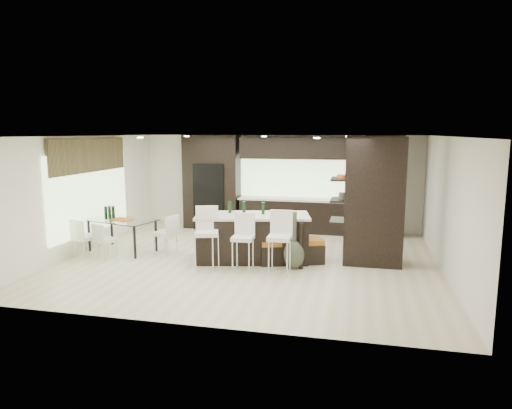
% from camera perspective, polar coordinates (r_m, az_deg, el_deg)
% --- Properties ---
extents(ground, '(8.00, 8.00, 0.00)m').
position_cam_1_polar(ground, '(10.08, -0.77, -6.99)').
color(ground, beige).
rests_on(ground, ground).
extents(back_wall, '(8.00, 0.02, 2.70)m').
position_cam_1_polar(back_wall, '(13.20, 2.82, 2.79)').
color(back_wall, white).
rests_on(back_wall, ground).
extents(left_wall, '(0.02, 7.00, 2.70)m').
position_cam_1_polar(left_wall, '(11.42, -20.69, 1.24)').
color(left_wall, white).
rests_on(left_wall, ground).
extents(right_wall, '(0.02, 7.00, 2.70)m').
position_cam_1_polar(right_wall, '(9.67, 22.90, -0.21)').
color(right_wall, white).
rests_on(right_wall, ground).
extents(ceiling, '(8.00, 7.00, 0.02)m').
position_cam_1_polar(ceiling, '(9.69, -0.80, 8.54)').
color(ceiling, white).
rests_on(ceiling, ground).
extents(window_left, '(0.04, 3.20, 1.90)m').
position_cam_1_polar(window_left, '(11.56, -19.98, 1.37)').
color(window_left, '#B2D199').
rests_on(window_left, left_wall).
extents(window_back, '(3.40, 0.04, 1.20)m').
position_cam_1_polar(window_back, '(13.04, 5.40, 3.58)').
color(window_back, '#B2D199').
rests_on(window_back, back_wall).
extents(stone_accent, '(0.08, 3.00, 0.80)m').
position_cam_1_polar(stone_accent, '(11.47, -20.10, 5.82)').
color(stone_accent, brown).
rests_on(stone_accent, left_wall).
extents(ceiling_spots, '(4.00, 3.00, 0.02)m').
position_cam_1_polar(ceiling_spots, '(9.93, -0.46, 8.43)').
color(ceiling_spots, white).
rests_on(ceiling_spots, ceiling).
extents(back_cabinetry, '(6.80, 0.68, 2.70)m').
position_cam_1_polar(back_cabinetry, '(12.79, 4.77, 2.58)').
color(back_cabinetry, black).
rests_on(back_cabinetry, ground).
extents(refrigerator, '(0.90, 0.68, 1.90)m').
position_cam_1_polar(refrigerator, '(13.35, -5.54, 1.10)').
color(refrigerator, black).
rests_on(refrigerator, ground).
extents(partition_column, '(1.20, 0.80, 2.70)m').
position_cam_1_polar(partition_column, '(9.92, 14.53, 0.43)').
color(partition_column, black).
rests_on(partition_column, ground).
extents(kitchen_island, '(2.62, 1.56, 1.02)m').
position_cam_1_polar(kitchen_island, '(9.98, -0.45, -4.13)').
color(kitchen_island, black).
rests_on(kitchen_island, ground).
extents(stool_left, '(0.57, 0.57, 1.04)m').
position_cam_1_polar(stool_left, '(9.39, -6.15, -4.98)').
color(stool_left, silver).
rests_on(stool_left, ground).
extents(stool_mid, '(0.43, 0.43, 0.95)m').
position_cam_1_polar(stool_mid, '(9.21, -1.65, -5.52)').
color(stool_mid, silver).
rests_on(stool_mid, ground).
extents(stool_right, '(0.45, 0.45, 1.01)m').
position_cam_1_polar(stool_right, '(9.03, 2.97, -5.59)').
color(stool_right, silver).
rests_on(stool_right, ground).
extents(bench, '(1.46, 0.96, 0.52)m').
position_cam_1_polar(bench, '(9.87, 4.44, -5.80)').
color(bench, black).
rests_on(bench, ground).
extents(floor_vase, '(0.50, 0.50, 1.19)m').
position_cam_1_polar(floor_vase, '(9.39, 4.78, -4.49)').
color(floor_vase, '#414A35').
rests_on(floor_vase, ground).
extents(dining_table, '(1.74, 1.25, 0.75)m').
position_cam_1_polar(dining_table, '(11.21, -16.34, -3.73)').
color(dining_table, white).
rests_on(dining_table, ground).
extents(chair_near, '(0.53, 0.53, 0.75)m').
position_cam_1_polar(chair_near, '(10.61, -18.25, -4.56)').
color(chair_near, silver).
rests_on(chair_near, ground).
extents(chair_far, '(0.57, 0.57, 0.83)m').
position_cam_1_polar(chair_far, '(10.84, -20.54, -4.19)').
color(chair_far, silver).
rests_on(chair_far, ground).
extents(chair_end, '(0.56, 0.56, 0.84)m').
position_cam_1_polar(chair_end, '(10.72, -11.25, -3.88)').
color(chair_end, silver).
rests_on(chair_end, ground).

